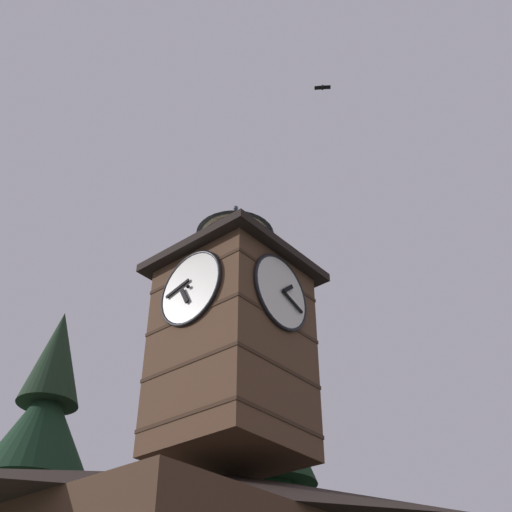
# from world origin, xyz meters

# --- Properties ---
(clock_tower) EXTENTS (4.04, 4.04, 8.11)m
(clock_tower) POSITION_xyz_m (-0.98, -1.05, 9.99)
(clock_tower) COLOR brown
(clock_tower) RESTS_ON building_main
(flying_bird_high) EXTENTS (0.46, 0.56, 0.12)m
(flying_bird_high) POSITION_xyz_m (-2.60, 1.53, 19.72)
(flying_bird_high) COLOR black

